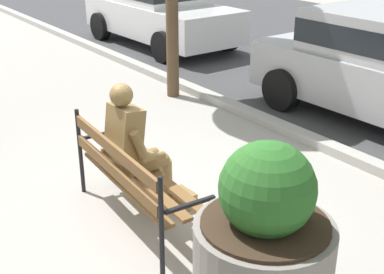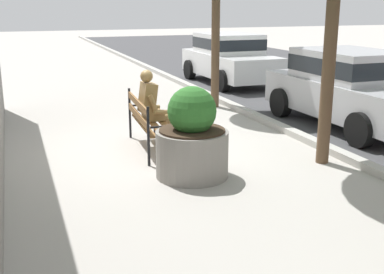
% 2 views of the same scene
% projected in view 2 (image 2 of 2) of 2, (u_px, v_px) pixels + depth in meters
% --- Properties ---
extents(ground_plane, '(80.00, 80.00, 0.00)m').
position_uv_depth(ground_plane, '(147.00, 149.00, 8.63)').
color(ground_plane, '#ADA8A0').
extents(curb_stone, '(60.00, 0.20, 0.12)m').
position_uv_depth(curb_stone, '(291.00, 132.00, 9.58)').
color(curb_stone, '#B2AFA8').
rests_on(curb_stone, ground).
extents(park_bench, '(1.83, 0.65, 0.95)m').
position_uv_depth(park_bench, '(147.00, 119.00, 8.48)').
color(park_bench, brown).
rests_on(park_bench, ground).
extents(bronze_statue_seated, '(0.62, 0.78, 1.37)m').
position_uv_depth(bronze_statue_seated, '(156.00, 109.00, 8.70)').
color(bronze_statue_seated, olive).
rests_on(bronze_statue_seated, ground).
extents(concrete_planter, '(1.07, 1.07, 1.34)m').
position_uv_depth(concrete_planter, '(192.00, 140.00, 7.16)').
color(concrete_planter, gray).
rests_on(concrete_planter, ground).
extents(parked_car_white, '(4.13, 1.99, 1.56)m').
position_uv_depth(parked_car_white, '(229.00, 57.00, 15.56)').
color(parked_car_white, silver).
rests_on(parked_car_white, ground).
extents(parked_car_silver, '(4.13, 1.99, 1.56)m').
position_uv_depth(parked_car_silver, '(351.00, 86.00, 10.08)').
color(parked_car_silver, '#B7B7BC').
rests_on(parked_car_silver, ground).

